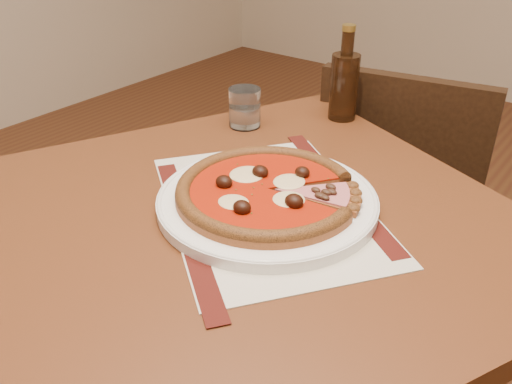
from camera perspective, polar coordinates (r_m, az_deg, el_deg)
table at (r=0.91m, az=-0.77°, el=-7.70°), size 1.06×1.06×0.75m
chair_far at (r=1.48m, az=14.90°, el=-0.58°), size 0.46×0.46×0.83m
placemat at (r=0.87m, az=1.18°, el=-1.52°), size 0.53×0.50×0.00m
plate at (r=0.86m, az=1.19°, el=-0.95°), size 0.35×0.35×0.02m
pizza at (r=0.85m, az=1.20°, el=0.18°), size 0.29×0.29×0.04m
ham_slice at (r=0.86m, az=7.54°, el=-0.02°), size 0.13×0.10×0.02m
water_glass at (r=1.14m, az=-1.20°, el=8.87°), size 0.09×0.09×0.08m
bottle at (r=1.19m, az=9.28°, el=11.23°), size 0.06×0.06×0.20m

